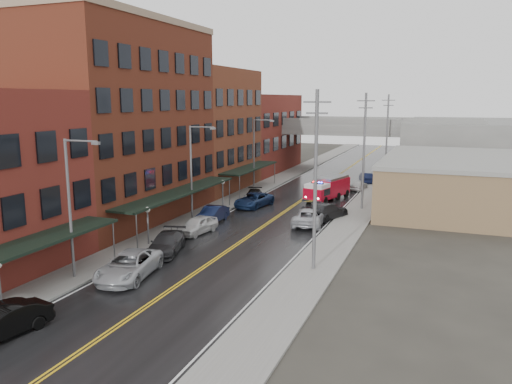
% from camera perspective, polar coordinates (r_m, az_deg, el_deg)
% --- Properties ---
extents(ground, '(220.00, 220.00, 0.00)m').
position_cam_1_polar(ground, '(24.97, -20.15, -17.27)').
color(ground, '#2D2B26').
rests_on(ground, ground).
extents(road, '(11.00, 160.00, 0.02)m').
position_cam_1_polar(road, '(50.03, 2.88, -2.56)').
color(road, black).
rests_on(road, ground).
extents(sidewalk_left, '(3.00, 160.00, 0.15)m').
position_cam_1_polar(sidewalk_left, '(52.67, -4.69, -1.84)').
color(sidewalk_left, slate).
rests_on(sidewalk_left, ground).
extents(sidewalk_right, '(3.00, 160.00, 0.15)m').
position_cam_1_polar(sidewalk_right, '(48.32, 11.15, -3.15)').
color(sidewalk_right, slate).
rests_on(sidewalk_right, ground).
extents(curb_left, '(0.30, 160.00, 0.15)m').
position_cam_1_polar(curb_left, '(51.99, -3.05, -1.98)').
color(curb_left, gray).
rests_on(curb_left, ground).
extents(curb_right, '(0.30, 160.00, 0.15)m').
position_cam_1_polar(curb_right, '(48.61, 9.24, -3.00)').
color(curb_right, gray).
rests_on(curb_right, ground).
extents(brick_building_b, '(9.00, 20.00, 18.00)m').
position_cam_1_polar(brick_building_b, '(48.54, -14.94, 7.42)').
color(brick_building_b, '#572417').
rests_on(brick_building_b, ground).
extents(brick_building_c, '(9.00, 15.00, 15.00)m').
position_cam_1_polar(brick_building_c, '(63.63, -5.59, 7.05)').
color(brick_building_c, brown).
rests_on(brick_building_c, ground).
extents(brick_building_far, '(9.00, 20.00, 12.00)m').
position_cam_1_polar(brick_building_far, '(79.74, 0.08, 6.73)').
color(brick_building_far, maroon).
rests_on(brick_building_far, ground).
extents(tan_building, '(14.00, 22.00, 5.00)m').
position_cam_1_polar(tan_building, '(57.04, 21.64, 0.88)').
color(tan_building, '#8B6C4B').
rests_on(tan_building, ground).
extents(right_far_block, '(18.00, 30.00, 8.00)m').
position_cam_1_polar(right_far_block, '(86.70, 22.91, 4.89)').
color(right_far_block, slate).
rests_on(right_far_block, ground).
extents(awning_0, '(2.60, 16.00, 3.09)m').
position_cam_1_polar(awning_0, '(31.50, -26.09, -6.00)').
color(awning_0, black).
rests_on(awning_0, ground).
extents(awning_1, '(2.60, 18.00, 3.09)m').
position_cam_1_polar(awning_1, '(46.11, -8.71, -0.02)').
color(awning_1, black).
rests_on(awning_1, ground).
extents(awning_2, '(2.60, 13.00, 3.09)m').
position_cam_1_polar(awning_2, '(61.71, -0.67, 2.78)').
color(awning_2, black).
rests_on(awning_2, ground).
extents(globe_lamp_1, '(0.44, 0.44, 3.12)m').
position_cam_1_polar(globe_lamp_1, '(39.85, -12.28, -2.82)').
color(globe_lamp_1, '#59595B').
rests_on(globe_lamp_1, ground).
extents(globe_lamp_2, '(0.44, 0.44, 3.12)m').
position_cam_1_polar(globe_lamp_2, '(51.86, -3.83, 0.50)').
color(globe_lamp_2, '#59595B').
rests_on(globe_lamp_2, ground).
extents(street_lamp_0, '(2.64, 0.22, 9.00)m').
position_cam_1_polar(street_lamp_0, '(33.12, -20.26, -0.87)').
color(street_lamp_0, '#59595B').
rests_on(street_lamp_0, ground).
extents(street_lamp_1, '(2.64, 0.22, 9.00)m').
position_cam_1_polar(street_lamp_1, '(46.17, -7.16, 2.79)').
color(street_lamp_1, '#59595B').
rests_on(street_lamp_1, ground).
extents(street_lamp_2, '(2.64, 0.22, 9.00)m').
position_cam_1_polar(street_lamp_2, '(60.65, -0.02, 4.73)').
color(street_lamp_2, '#59595B').
rests_on(street_lamp_2, ground).
extents(utility_pole_0, '(1.80, 0.24, 12.00)m').
position_cam_1_polar(utility_pole_0, '(32.70, 6.81, 1.57)').
color(utility_pole_0, '#59595B').
rests_on(utility_pole_0, ground).
extents(utility_pole_1, '(1.80, 0.24, 12.00)m').
position_cam_1_polar(utility_pole_1, '(52.18, 12.24, 4.77)').
color(utility_pole_1, '#59595B').
rests_on(utility_pole_1, ground).
extents(utility_pole_2, '(1.80, 0.24, 12.00)m').
position_cam_1_polar(utility_pole_2, '(71.94, 14.73, 6.21)').
color(utility_pole_2, '#59595B').
rests_on(utility_pole_2, ground).
extents(overpass, '(40.00, 10.00, 7.50)m').
position_cam_1_polar(overpass, '(79.95, 10.12, 6.57)').
color(overpass, slate).
rests_on(overpass, ground).
extents(fire_truck, '(4.23, 7.48, 2.61)m').
position_cam_1_polar(fire_truck, '(57.22, 8.16, 0.45)').
color(fire_truck, '#AB071D').
rests_on(fire_truck, ground).
extents(parked_car_left_1, '(2.60, 4.96, 1.55)m').
position_cam_1_polar(parked_car_left_1, '(27.77, -27.04, -13.11)').
color(parked_car_left_1, black).
rests_on(parked_car_left_1, ground).
extents(parked_car_left_2, '(3.68, 6.27, 1.64)m').
position_cam_1_polar(parked_car_left_2, '(33.51, -14.33, -8.15)').
color(parked_car_left_2, '#A4A7AC').
rests_on(parked_car_left_2, ground).
extents(parked_car_left_3, '(3.36, 5.52, 1.50)m').
position_cam_1_polar(parked_car_left_3, '(38.12, -10.20, -5.79)').
color(parked_car_left_3, '#232325').
rests_on(parked_car_left_3, ground).
extents(parked_car_left_4, '(2.42, 4.61, 1.50)m').
position_cam_1_polar(parked_car_left_4, '(43.12, -6.71, -3.77)').
color(parked_car_left_4, beige).
rests_on(parked_car_left_4, ground).
extents(parked_car_left_5, '(1.61, 4.60, 1.52)m').
position_cam_1_polar(parked_car_left_5, '(46.75, -5.04, -2.59)').
color(parked_car_left_5, black).
rests_on(parked_car_left_5, ground).
extents(parked_car_left_6, '(3.38, 5.71, 1.49)m').
position_cam_1_polar(parked_car_left_6, '(53.30, -0.24, -0.92)').
color(parked_car_left_6, '#132448').
rests_on(parked_car_left_6, ground).
extents(parked_car_left_7, '(3.32, 5.01, 1.35)m').
position_cam_1_polar(parked_car_left_7, '(55.85, -0.17, -0.46)').
color(parked_car_left_7, black).
rests_on(parked_car_left_7, ground).
extents(parked_car_right_0, '(3.06, 5.77, 1.55)m').
position_cam_1_polar(parked_car_right_0, '(45.97, 6.14, -2.82)').
color(parked_car_right_0, '#ACAEB4').
rests_on(parked_car_right_0, ground).
extents(parked_car_right_1, '(3.95, 5.91, 1.59)m').
position_cam_1_polar(parked_car_right_1, '(48.47, 8.04, -2.13)').
color(parked_car_right_1, '#232326').
rests_on(parked_car_right_1, ground).
extents(parked_car_right_2, '(1.95, 4.02, 1.32)m').
position_cam_1_polar(parked_car_right_2, '(64.24, 11.66, 0.77)').
color(parked_car_right_2, silver).
rests_on(parked_car_right_2, ground).
extents(parked_car_right_3, '(2.62, 4.55, 1.42)m').
position_cam_1_polar(parked_car_right_3, '(70.08, 12.47, 1.59)').
color(parked_car_right_3, black).
rests_on(parked_car_right_3, ground).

